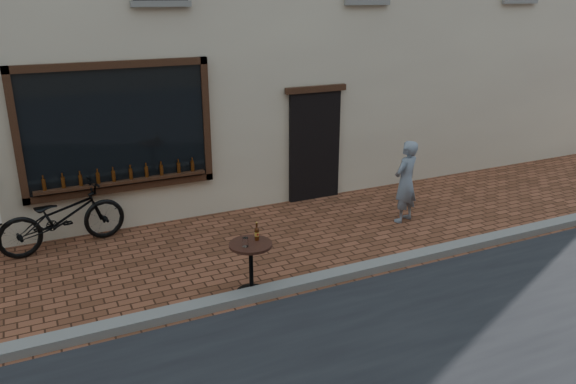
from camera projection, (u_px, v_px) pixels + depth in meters
name	position (u px, v px, depth m)	size (l,w,h in m)	color
ground	(309.00, 293.00, 7.94)	(90.00, 90.00, 0.00)	#552E1B
kerb	(303.00, 283.00, 8.09)	(90.00, 0.25, 0.12)	slate
cargo_bicycle	(59.00, 217.00, 9.19)	(2.45, 1.11, 1.15)	black
bistro_table	(251.00, 258.00, 7.76)	(0.60, 0.60, 1.03)	black
pedestrian	(406.00, 182.00, 10.24)	(0.56, 0.37, 1.53)	slate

